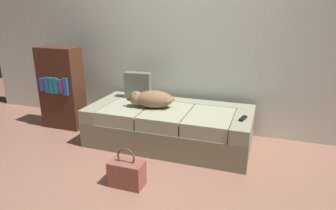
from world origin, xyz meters
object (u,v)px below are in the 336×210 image
object	(u,v)px
dog_tan	(151,99)
tv_remote	(243,118)
couch	(169,126)
throw_pillow	(138,85)
bookshelf	(62,88)
handbag	(127,173)

from	to	relation	value
dog_tan	tv_remote	distance (m)	1.08
couch	throw_pillow	distance (m)	0.70
couch	bookshelf	xyz separation A→B (m)	(-1.56, 0.05, 0.32)
handbag	tv_remote	bearing A→B (deg)	43.40
tv_remote	throw_pillow	world-z (taller)	throw_pillow
throw_pillow	bookshelf	world-z (taller)	bookshelf
couch	dog_tan	distance (m)	0.40
handbag	throw_pillow	bearing A→B (deg)	109.55
bookshelf	throw_pillow	bearing A→B (deg)	11.19
dog_tan	throw_pillow	distance (m)	0.44
throw_pillow	bookshelf	distance (m)	1.07
dog_tan	couch	bearing A→B (deg)	14.04
dog_tan	bookshelf	xyz separation A→B (m)	(-1.35, 0.10, -0.01)
tv_remote	handbag	size ratio (longest dim) A/B	0.40
throw_pillow	handbag	size ratio (longest dim) A/B	0.90
throw_pillow	handbag	distance (m)	1.42
dog_tan	handbag	world-z (taller)	dog_tan
handbag	dog_tan	bearing A→B (deg)	98.28
dog_tan	throw_pillow	xyz separation A→B (m)	(-0.31, 0.31, 0.07)
tv_remote	throw_pillow	size ratio (longest dim) A/B	0.44
bookshelf	tv_remote	bearing A→B (deg)	-3.68
throw_pillow	dog_tan	bearing A→B (deg)	-44.93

